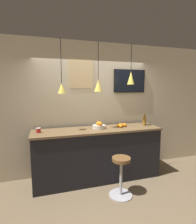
{
  "coord_description": "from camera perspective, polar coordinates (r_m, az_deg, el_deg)",
  "views": [
    {
      "loc": [
        -1.02,
        -2.6,
        1.9
      ],
      "look_at": [
        0.0,
        0.74,
        1.43
      ],
      "focal_mm": 28.0,
      "sensor_mm": 36.0,
      "label": 1
    }
  ],
  "objects": [
    {
      "name": "juice_bottle",
      "position": [
        4.06,
        14.89,
        -2.68
      ],
      "size": [
        0.08,
        0.08,
        0.26
      ],
      "color": "olive",
      "rests_on": "service_counter"
    },
    {
      "name": "back_wall",
      "position": [
        3.95,
        -1.87,
        1.17
      ],
      "size": [
        8.0,
        0.06,
        2.9
      ],
      "color": "beige",
      "rests_on": "ground_plane"
    },
    {
      "name": "service_counter",
      "position": [
        3.75,
        0.0,
        -13.54
      ],
      "size": [
        2.62,
        0.66,
        1.08
      ],
      "color": "black",
      "rests_on": "ground_plane"
    },
    {
      "name": "ground_plane",
      "position": [
        3.38,
        4.08,
        -26.5
      ],
      "size": [
        14.0,
        14.0,
        0.0
      ],
      "primitive_type": "plane",
      "color": "#756047"
    },
    {
      "name": "spread_jar",
      "position": [
        3.48,
        -18.89,
        -5.66
      ],
      "size": [
        0.09,
        0.09,
        0.09
      ],
      "color": "red",
      "rests_on": "service_counter"
    },
    {
      "name": "pendant_lamp_right",
      "position": [
        3.76,
        10.68,
        10.9
      ],
      "size": [
        0.15,
        0.15,
        0.82
      ],
      "color": "black"
    },
    {
      "name": "fruit_bowl",
      "position": [
        3.62,
        0.33,
        -4.52
      ],
      "size": [
        0.27,
        0.27,
        0.15
      ],
      "color": "beige",
      "rests_on": "service_counter"
    },
    {
      "name": "bar_stool",
      "position": [
        3.27,
        7.53,
        -18.86
      ],
      "size": [
        0.41,
        0.41,
        0.71
      ],
      "color": "#B7B7BC",
      "rests_on": "ground_plane"
    },
    {
      "name": "orange_pile",
      "position": [
        3.79,
        7.68,
        -4.32
      ],
      "size": [
        0.23,
        0.19,
        0.08
      ],
      "color": "orange",
      "rests_on": "service_counter"
    },
    {
      "name": "pendant_lamp_left",
      "position": [
        3.34,
        -11.75,
        7.76
      ],
      "size": [
        0.15,
        0.15,
        1.0
      ],
      "color": "black"
    },
    {
      "name": "pendant_lamp_middle",
      "position": [
        3.48,
        0.07,
        8.73
      ],
      "size": [
        0.16,
        0.16,
        0.96
      ],
      "color": "black"
    },
    {
      "name": "wall_poster",
      "position": [
        3.84,
        -5.6,
        12.27
      ],
      "size": [
        0.53,
        0.01,
        0.6
      ],
      "color": "#DBBC84"
    },
    {
      "name": "mounted_tv",
      "position": [
        4.19,
        10.26,
        9.9
      ],
      "size": [
        0.77,
        0.04,
        0.53
      ],
      "color": "black"
    }
  ]
}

